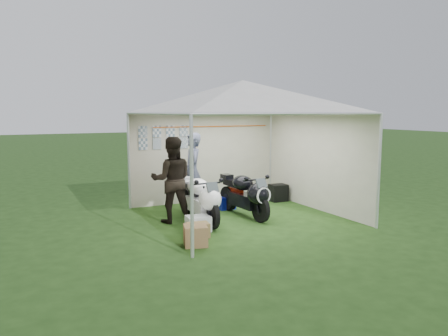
{
  "coord_description": "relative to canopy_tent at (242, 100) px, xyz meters",
  "views": [
    {
      "loc": [
        -4.55,
        -8.32,
        2.35
      ],
      "look_at": [
        -0.27,
        0.35,
        1.08
      ],
      "focal_mm": 35.0,
      "sensor_mm": 36.0,
      "label": 1
    }
  ],
  "objects": [
    {
      "name": "crate_3",
      "position": [
        -1.48,
        -1.02,
        -2.44
      ],
      "size": [
        0.44,
        0.35,
        0.27
      ],
      "primitive_type": "cube",
      "rotation": [
        0.0,
        0.0,
        -0.14
      ],
      "color": "olive",
      "rests_on": "ground"
    },
    {
      "name": "motorcycle_black",
      "position": [
        0.11,
        -0.03,
        -2.05
      ],
      "size": [
        0.5,
        1.92,
        0.94
      ],
      "rotation": [
        0.0,
        0.0,
        0.06
      ],
      "color": "black",
      "rests_on": "ground"
    },
    {
      "name": "paddock_stand",
      "position": [
        0.05,
        0.84,
        -2.42
      ],
      "size": [
        0.42,
        0.28,
        0.3
      ],
      "primitive_type": "cube",
      "rotation": [
        0.0,
        0.0,
        0.06
      ],
      "color": "#1523D1",
      "rests_on": "ground"
    },
    {
      "name": "canopy_tent",
      "position": [
        0.0,
        0.0,
        0.0
      ],
      "size": [
        5.66,
        5.66,
        3.0
      ],
      "color": "silver",
      "rests_on": "ground"
    },
    {
      "name": "crate_2",
      "position": [
        -1.55,
        -0.98,
        -2.46
      ],
      "size": [
        0.31,
        0.26,
        0.22
      ],
      "primitive_type": "cube",
      "rotation": [
        0.0,
        0.0,
        0.01
      ],
      "color": "silver",
      "rests_on": "ground"
    },
    {
      "name": "person_dark_jacket",
      "position": [
        -1.52,
        0.27,
        -1.67
      ],
      "size": [
        1.04,
        0.91,
        1.82
      ],
      "primitive_type": "imported",
      "rotation": [
        0.0,
        0.0,
        2.86
      ],
      "color": "black",
      "rests_on": "ground"
    },
    {
      "name": "person_blue_jacket",
      "position": [
        -0.74,
        1.03,
        -1.65
      ],
      "size": [
        0.57,
        0.75,
        1.85
      ],
      "primitive_type": "imported",
      "rotation": [
        0.0,
        0.0,
        -1.78
      ],
      "color": "slate",
      "rests_on": "ground"
    },
    {
      "name": "crate_0",
      "position": [
        -1.31,
        -0.64,
        -2.42
      ],
      "size": [
        0.49,
        0.39,
        0.3
      ],
      "primitive_type": "cube",
      "rotation": [
        0.0,
        0.0,
        -0.09
      ],
      "color": "silver",
      "rests_on": "ground"
    },
    {
      "name": "equipment_box",
      "position": [
        1.7,
        1.1,
        -2.35
      ],
      "size": [
        0.46,
        0.37,
        0.44
      ],
      "primitive_type": "cube",
      "rotation": [
        0.0,
        0.0,
        -0.05
      ],
      "color": "black",
      "rests_on": "ground"
    },
    {
      "name": "crate_1",
      "position": [
        -1.71,
        -1.46,
        -2.4
      ],
      "size": [
        0.49,
        0.49,
        0.36
      ],
      "primitive_type": "cube",
      "rotation": [
        0.0,
        0.0,
        -0.28
      ],
      "color": "brown",
      "rests_on": "ground"
    },
    {
      "name": "ground",
      "position": [
        0.0,
        -0.03,
        -2.58
      ],
      "size": [
        80.0,
        80.0,
        0.0
      ],
      "primitive_type": "plane",
      "color": "#1F3D13",
      "rests_on": "ground"
    },
    {
      "name": "motorcycle_white",
      "position": [
        -1.0,
        -0.05,
        -2.04
      ],
      "size": [
        0.44,
        1.94,
        0.95
      ],
      "rotation": [
        0.0,
        0.0,
        -0.0
      ],
      "color": "black",
      "rests_on": "ground"
    }
  ]
}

